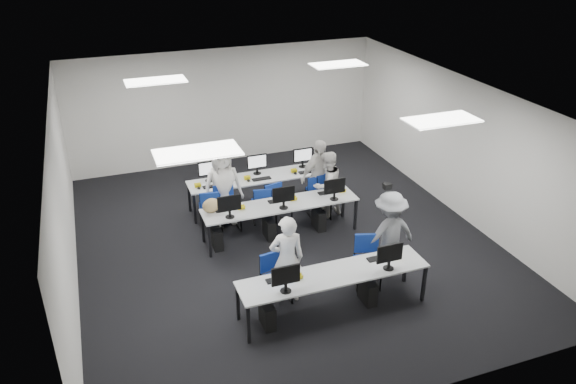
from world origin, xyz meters
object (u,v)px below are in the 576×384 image
object	(u,v)px
student_0	(287,259)
student_1	(327,184)
photographer	(389,233)
student_2	(223,186)
chair_0	(276,287)
student_3	(318,176)
chair_4	(319,205)
desk_front	(334,276)
chair_2	(227,216)
desk_mid	(281,206)
chair_3	(278,213)
chair_5	(210,214)
chair_7	(319,197)
chair_1	(367,270)
chair_6	(262,210)

from	to	relation	value
student_0	student_1	distance (m)	3.15
photographer	student_2	bearing A→B (deg)	-53.06
chair_0	student_3	bearing A→B (deg)	45.41
chair_0	chair_4	distance (m)	3.12
desk_front	chair_2	world-z (taller)	chair_2
student_3	student_2	bearing A→B (deg)	155.65
desk_front	chair_4	size ratio (longest dim) A/B	3.68
desk_mid	photographer	xyz separation A→B (m)	(1.40, -1.90, 0.13)
chair_3	student_3	xyz separation A→B (m)	(1.05, 0.32, 0.55)
chair_2	chair_5	world-z (taller)	chair_2
chair_2	chair_7	world-z (taller)	chair_2
photographer	desk_front	bearing A→B (deg)	23.90
chair_1	student_3	xyz separation A→B (m)	(0.28, 2.91, 0.54)
chair_2	student_3	size ratio (longest dim) A/B	0.56
chair_4	photographer	bearing A→B (deg)	-78.94
chair_1	chair_3	size ratio (longest dim) A/B	1.04
chair_2	student_0	size ratio (longest dim) A/B	0.58
chair_7	student_1	distance (m)	0.58
chair_1	chair_4	bearing A→B (deg)	102.78
chair_6	chair_5	bearing A→B (deg)	-177.45
desk_front	chair_1	distance (m)	1.07
student_2	student_3	xyz separation A→B (m)	(2.11, -0.16, -0.04)
chair_6	chair_7	xyz separation A→B (m)	(1.39, 0.11, 0.02)
student_0	photographer	xyz separation A→B (m)	(2.02, 0.16, 0.00)
desk_mid	student_0	xyz separation A→B (m)	(-0.62, -2.06, 0.13)
desk_front	student_2	bearing A→B (deg)	105.06
chair_0	chair_4	bearing A→B (deg)	43.71
chair_5	student_0	distance (m)	3.06
desk_mid	student_0	size ratio (longest dim) A/B	1.98
chair_4	chair_5	world-z (taller)	chair_5
student_0	chair_3	bearing A→B (deg)	-98.48
chair_2	chair_4	bearing A→B (deg)	-10.38
chair_6	student_0	world-z (taller)	student_0
student_0	photographer	world-z (taller)	photographer
chair_1	chair_3	world-z (taller)	chair_1
student_2	chair_6	bearing A→B (deg)	-21.23
chair_1	chair_7	world-z (taller)	chair_1
chair_3	chair_6	world-z (taller)	chair_3
chair_4	student_3	bearing A→B (deg)	74.46
chair_0	chair_7	size ratio (longest dim) A/B	0.95
chair_5	chair_7	size ratio (longest dim) A/B	0.97
student_2	desk_front	bearing A→B (deg)	-80.98
chair_1	chair_2	distance (m)	3.34
chair_4	student_1	world-z (taller)	student_1
desk_front	student_0	bearing A→B (deg)	138.63
chair_0	student_1	size ratio (longest dim) A/B	0.58
desk_mid	student_2	xyz separation A→B (m)	(-0.95, 0.94, 0.19)
student_2	photographer	distance (m)	3.69
student_0	student_3	xyz separation A→B (m)	(1.77, 2.84, 0.02)
chair_1	chair_6	bearing A→B (deg)	126.81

